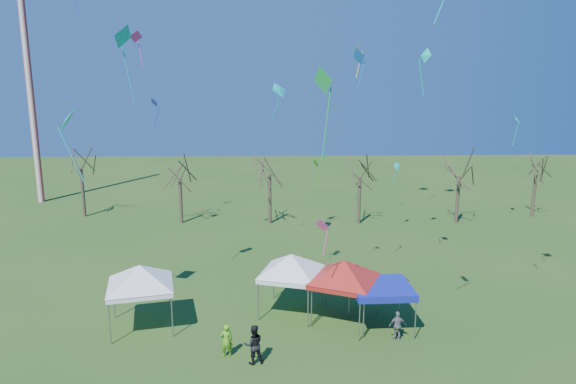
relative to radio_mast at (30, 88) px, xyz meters
name	(u,v)px	position (x,y,z in m)	size (l,w,h in m)	color
ground	(316,356)	(28.00, -34.00, -12.50)	(140.00, 140.00, 0.00)	#284E19
radio_mast	(30,88)	(0.00, 0.00, 0.00)	(0.70, 0.70, 25.00)	silver
tree_0	(79,152)	(7.15, -6.62, -6.01)	(3.83, 3.83, 8.44)	#3D2D21
tree_1	(179,163)	(17.23, -9.35, -6.71)	(3.42, 3.42, 7.54)	#3D2D21
tree_2	(269,157)	(25.63, -9.62, -6.21)	(3.71, 3.71, 8.18)	#3D2D21
tree_3	(360,160)	(34.03, -9.96, -6.42)	(3.59, 3.59, 7.91)	#3D2D21
tree_4	(460,160)	(43.36, -10.00, -6.44)	(3.58, 3.58, 7.89)	#3D2D21
tree_5	(538,159)	(51.72, -7.93, -6.77)	(3.39, 3.39, 7.46)	#3D2D21
tent_white_west	(139,269)	(18.83, -30.66, -9.18)	(4.54, 4.54, 4.11)	gray
tent_white_mid	(291,258)	(26.99, -28.98, -9.23)	(4.41, 4.41, 4.05)	gray
tent_red	(344,264)	(29.85, -30.20, -9.19)	(4.35, 4.35, 4.10)	gray
tent_blue	(382,288)	(31.75, -31.06, -10.25)	(3.22, 3.22, 2.45)	gray
person_dark	(254,344)	(25.01, -34.51, -11.54)	(0.93, 0.73, 1.92)	black
person_grey	(398,326)	(32.34, -32.46, -11.72)	(0.91, 0.38, 1.56)	slate
person_green	(227,340)	(23.67, -33.83, -11.67)	(0.60, 0.40, 1.65)	#5DB61D
kite_13	(155,103)	(15.93, -12.19, -1.12)	(1.08, 1.14, 2.53)	#1232C4
kite_22	(316,164)	(29.82, -11.51, -6.61)	(0.99, 1.09, 2.96)	#23A219
kite_18	(359,49)	(30.81, -27.25, 2.35)	(0.33, 0.76, 1.97)	yellow
kite_17	(425,56)	(35.17, -25.09, 2.08)	(0.70, 0.93, 2.87)	#0DCEAA
kite_2	(136,37)	(14.72, -12.34, 4.24)	(1.37, 1.35, 2.90)	#E6339D
kite_8	(122,37)	(18.06, -28.26, 2.91)	(1.29, 1.62, 4.17)	#0B9EAD
kite_1	(323,226)	(28.46, -31.76, -6.54)	(0.98, 0.93, 1.96)	#FA3786
kite_11	(279,90)	(26.45, -18.84, 0.03)	(1.66, 1.68, 2.99)	#0BB0A6
kite_25	(359,57)	(29.75, -33.86, 1.62)	(0.73, 0.90, 1.84)	blue
kite_12	(517,120)	(47.61, -11.59, -2.71)	(1.02, 1.07, 2.73)	#0BB299
kite_14	(67,120)	(15.67, -30.57, -1.31)	(1.31, 1.75, 4.10)	#0CBFB4
kite_5	(324,81)	(28.17, -34.27, 0.59)	(1.11, 1.30, 4.10)	green
kite_19	(397,167)	(36.65, -13.31, -6.56)	(0.81, 0.69, 2.07)	#0DC6CB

